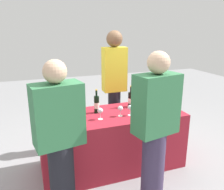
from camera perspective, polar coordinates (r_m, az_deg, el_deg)
ground_plane at (r=3.31m, az=0.00°, el=-16.68°), size 12.00×12.00×0.00m
tasting_table at (r=3.12m, az=0.00°, el=-10.98°), size 1.82×0.76×0.74m
wine_bottle_0 at (r=2.91m, az=-10.68°, el=-3.01°), size 0.07×0.07×0.31m
wine_bottle_1 at (r=3.00m, az=-8.30°, el=-2.33°), size 0.07×0.07×0.31m
wine_bottle_2 at (r=2.98m, az=-3.78°, el=-2.27°), size 0.07×0.07×0.31m
wine_bottle_3 at (r=3.21m, az=4.65°, el=-1.08°), size 0.08×0.08×0.30m
wine_bottle_4 at (r=3.24m, az=7.60°, el=-0.91°), size 0.07×0.07×0.31m
wine_bottle_5 at (r=3.31m, az=11.26°, el=-0.67°), size 0.08×0.08×0.31m
wine_glass_0 at (r=2.77m, az=-2.90°, el=-3.95°), size 0.07×0.07×0.14m
wine_glass_1 at (r=2.87m, az=2.06°, el=-3.40°), size 0.06×0.06×0.13m
wine_glass_2 at (r=2.90m, az=4.46°, el=-3.16°), size 0.07×0.07×0.14m
wine_glass_3 at (r=3.07m, az=10.40°, el=-2.12°), size 0.07×0.07×0.14m
wine_glass_4 at (r=3.14m, az=11.82°, el=-1.85°), size 0.07×0.07×0.14m
ice_bucket at (r=3.14m, az=11.27°, el=-2.11°), size 0.21×0.21×0.17m
server_pouring at (r=3.52m, az=0.58°, el=2.91°), size 0.35×0.24×1.76m
guest_0 at (r=2.22m, az=-12.72°, el=-10.29°), size 0.47×0.31×1.54m
guest_1 at (r=2.37m, az=10.47°, el=-7.63°), size 0.47×0.32×1.59m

